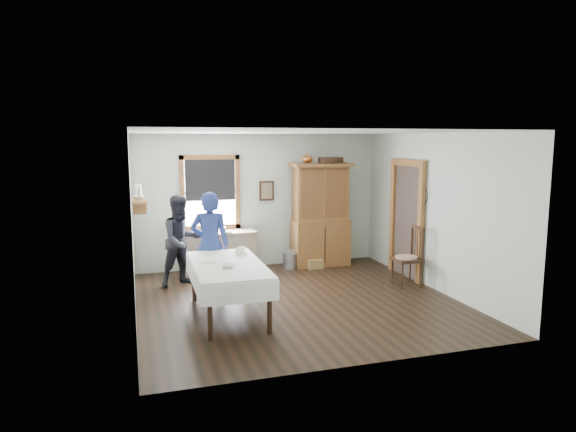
{
  "coord_description": "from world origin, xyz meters",
  "views": [
    {
      "loc": [
        -2.49,
        -7.62,
        2.58
      ],
      "look_at": [
        -0.06,
        0.3,
        1.35
      ],
      "focal_mm": 32.0,
      "sensor_mm": 36.0,
      "label": 1
    }
  ],
  "objects_px": {
    "spindle_chair": "(407,257)",
    "wicker_basket": "(315,264)",
    "dining_table": "(228,290)",
    "figure_dark": "(182,244)",
    "pail": "(290,261)",
    "woman_blue": "(210,248)",
    "china_hutch": "(321,215)",
    "work_counter": "(220,252)"
  },
  "relations": [
    {
      "from": "pail",
      "to": "woman_blue",
      "type": "height_order",
      "value": "woman_blue"
    },
    {
      "from": "wicker_basket",
      "to": "woman_blue",
      "type": "distance_m",
      "value": 2.69
    },
    {
      "from": "dining_table",
      "to": "pail",
      "type": "distance_m",
      "value": 3.0
    },
    {
      "from": "dining_table",
      "to": "wicker_basket",
      "type": "xyz_separation_m",
      "value": [
        2.19,
        2.3,
        -0.3
      ]
    },
    {
      "from": "china_hutch",
      "to": "spindle_chair",
      "type": "relative_size",
      "value": 1.96
    },
    {
      "from": "spindle_chair",
      "to": "figure_dark",
      "type": "xyz_separation_m",
      "value": [
        -3.79,
        1.26,
        0.21
      ]
    },
    {
      "from": "china_hutch",
      "to": "dining_table",
      "type": "relative_size",
      "value": 1.06
    },
    {
      "from": "china_hutch",
      "to": "wicker_basket",
      "type": "height_order",
      "value": "china_hutch"
    },
    {
      "from": "pail",
      "to": "wicker_basket",
      "type": "bearing_deg",
      "value": -17.9
    },
    {
      "from": "work_counter",
      "to": "dining_table",
      "type": "bearing_deg",
      "value": -97.53
    },
    {
      "from": "pail",
      "to": "wicker_basket",
      "type": "distance_m",
      "value": 0.5
    },
    {
      "from": "dining_table",
      "to": "wicker_basket",
      "type": "distance_m",
      "value": 3.19
    },
    {
      "from": "work_counter",
      "to": "wicker_basket",
      "type": "distance_m",
      "value": 1.93
    },
    {
      "from": "wicker_basket",
      "to": "figure_dark",
      "type": "height_order",
      "value": "figure_dark"
    },
    {
      "from": "spindle_chair",
      "to": "pail",
      "type": "height_order",
      "value": "spindle_chair"
    },
    {
      "from": "china_hutch",
      "to": "spindle_chair",
      "type": "xyz_separation_m",
      "value": [
        0.91,
        -1.93,
        -0.52
      ]
    },
    {
      "from": "dining_table",
      "to": "pail",
      "type": "height_order",
      "value": "dining_table"
    },
    {
      "from": "spindle_chair",
      "to": "china_hutch",
      "type": "bearing_deg",
      "value": 115.83
    },
    {
      "from": "dining_table",
      "to": "spindle_chair",
      "type": "height_order",
      "value": "spindle_chair"
    },
    {
      "from": "figure_dark",
      "to": "wicker_basket",
      "type": "bearing_deg",
      "value": -12.08
    },
    {
      "from": "spindle_chair",
      "to": "wicker_basket",
      "type": "bearing_deg",
      "value": 124.26
    },
    {
      "from": "work_counter",
      "to": "figure_dark",
      "type": "relative_size",
      "value": 0.95
    },
    {
      "from": "china_hutch",
      "to": "spindle_chair",
      "type": "bearing_deg",
      "value": -65.41
    },
    {
      "from": "work_counter",
      "to": "woman_blue",
      "type": "xyz_separation_m",
      "value": [
        -0.4,
        -1.48,
        0.4
      ]
    },
    {
      "from": "spindle_chair",
      "to": "figure_dark",
      "type": "distance_m",
      "value": 4.0
    },
    {
      "from": "spindle_chair",
      "to": "pail",
      "type": "xyz_separation_m",
      "value": [
        -1.59,
        1.84,
        -0.38
      ]
    },
    {
      "from": "dining_table",
      "to": "figure_dark",
      "type": "bearing_deg",
      "value": 104.43
    },
    {
      "from": "china_hutch",
      "to": "woman_blue",
      "type": "relative_size",
      "value": 1.31
    },
    {
      "from": "figure_dark",
      "to": "spindle_chair",
      "type": "bearing_deg",
      "value": -39.48
    },
    {
      "from": "work_counter",
      "to": "figure_dark",
      "type": "height_order",
      "value": "figure_dark"
    },
    {
      "from": "woman_blue",
      "to": "work_counter",
      "type": "bearing_deg",
      "value": -91.26
    },
    {
      "from": "pail",
      "to": "woman_blue",
      "type": "distance_m",
      "value": 2.36
    },
    {
      "from": "dining_table",
      "to": "pail",
      "type": "xyz_separation_m",
      "value": [
        1.72,
        2.45,
        -0.24
      ]
    },
    {
      "from": "woman_blue",
      "to": "figure_dark",
      "type": "relative_size",
      "value": 1.08
    },
    {
      "from": "work_counter",
      "to": "dining_table",
      "type": "height_order",
      "value": "work_counter"
    },
    {
      "from": "woman_blue",
      "to": "dining_table",
      "type": "bearing_deg",
      "value": 108.9
    },
    {
      "from": "pail",
      "to": "figure_dark",
      "type": "bearing_deg",
      "value": -165.29
    },
    {
      "from": "pail",
      "to": "work_counter",
      "type": "bearing_deg",
      "value": 175.63
    },
    {
      "from": "dining_table",
      "to": "woman_blue",
      "type": "distance_m",
      "value": 1.16
    },
    {
      "from": "china_hutch",
      "to": "spindle_chair",
      "type": "distance_m",
      "value": 2.19
    },
    {
      "from": "pail",
      "to": "dining_table",
      "type": "bearing_deg",
      "value": -124.99
    },
    {
      "from": "china_hutch",
      "to": "spindle_chair",
      "type": "height_order",
      "value": "china_hutch"
    }
  ]
}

